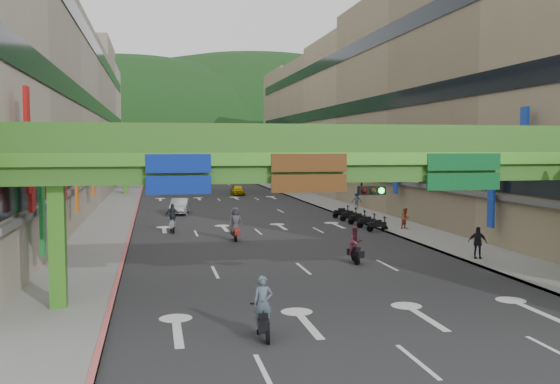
% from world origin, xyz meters
% --- Properties ---
extents(ground, '(320.00, 320.00, 0.00)m').
position_xyz_m(ground, '(0.00, 0.00, 0.00)').
color(ground, black).
rests_on(ground, ground).
extents(road_slab, '(18.00, 140.00, 0.02)m').
position_xyz_m(road_slab, '(0.00, 50.00, 0.01)').
color(road_slab, '#28282B').
rests_on(road_slab, ground).
extents(sidewalk_left, '(4.00, 140.00, 0.15)m').
position_xyz_m(sidewalk_left, '(-11.00, 50.00, 0.07)').
color(sidewalk_left, gray).
rests_on(sidewalk_left, ground).
extents(sidewalk_right, '(4.00, 140.00, 0.15)m').
position_xyz_m(sidewalk_right, '(11.00, 50.00, 0.07)').
color(sidewalk_right, gray).
rests_on(sidewalk_right, ground).
extents(curb_left, '(0.20, 140.00, 0.18)m').
position_xyz_m(curb_left, '(-9.10, 50.00, 0.09)').
color(curb_left, '#CC5959').
rests_on(curb_left, ground).
extents(curb_right, '(0.20, 140.00, 0.18)m').
position_xyz_m(curb_right, '(9.10, 50.00, 0.09)').
color(curb_right, gray).
rests_on(curb_right, ground).
extents(building_row_left, '(12.80, 95.00, 19.00)m').
position_xyz_m(building_row_left, '(-18.93, 50.00, 9.46)').
color(building_row_left, '#9E937F').
rests_on(building_row_left, ground).
extents(building_row_right, '(12.80, 95.00, 19.00)m').
position_xyz_m(building_row_right, '(18.93, 50.00, 9.46)').
color(building_row_right, gray).
rests_on(building_row_right, ground).
extents(overpass_near, '(28.00, 12.27, 7.10)m').
position_xyz_m(overpass_near, '(0.93, 5.38, 5.21)').
color(overpass_near, '#4C9E2D').
rests_on(overpass_near, ground).
extents(overpass_far, '(28.00, 2.20, 7.10)m').
position_xyz_m(overpass_far, '(0.00, 65.00, 5.40)').
color(overpass_far, '#4C9E2D').
rests_on(overpass_far, ground).
extents(hill_left, '(168.00, 140.00, 112.00)m').
position_xyz_m(hill_left, '(-15.00, 160.00, 0.00)').
color(hill_left, '#1C4419').
rests_on(hill_left, ground).
extents(hill_right, '(208.00, 176.00, 128.00)m').
position_xyz_m(hill_right, '(25.00, 180.00, 0.00)').
color(hill_right, '#1C4419').
rests_on(hill_right, ground).
extents(bunting_string, '(26.00, 0.36, 0.47)m').
position_xyz_m(bunting_string, '(0.00, 30.00, 5.96)').
color(bunting_string, black).
rests_on(bunting_string, ground).
extents(scooter_rider_near, '(0.67, 1.60, 2.07)m').
position_xyz_m(scooter_rider_near, '(-4.01, 1.00, 0.97)').
color(scooter_rider_near, black).
rests_on(scooter_rider_near, ground).
extents(scooter_rider_mid, '(0.90, 1.59, 1.99)m').
position_xyz_m(scooter_rider_mid, '(3.09, 12.95, 1.02)').
color(scooter_rider_mid, black).
rests_on(scooter_rider_mid, ground).
extents(scooter_rider_left, '(1.07, 1.60, 2.10)m').
position_xyz_m(scooter_rider_left, '(-6.13, 26.94, 1.06)').
color(scooter_rider_left, gray).
rests_on(scooter_rider_left, ground).
extents(scooter_rider_far, '(0.98, 1.60, 2.23)m').
position_xyz_m(scooter_rider_far, '(-2.18, 22.12, 1.14)').
color(scooter_rider_far, maroon).
rests_on(scooter_rider_far, ground).
extents(parked_scooter_row, '(1.60, 9.35, 1.08)m').
position_xyz_m(parked_scooter_row, '(8.51, 28.67, 0.52)').
color(parked_scooter_row, black).
rests_on(parked_scooter_row, ground).
extents(car_silver, '(2.13, 4.50, 1.42)m').
position_xyz_m(car_silver, '(-5.09, 39.36, 0.71)').
color(car_silver, '#BABAC4').
rests_on(car_silver, ground).
extents(car_yellow, '(1.57, 3.85, 1.31)m').
position_xyz_m(car_yellow, '(3.07, 60.38, 0.65)').
color(car_yellow, gold).
rests_on(car_yellow, ground).
extents(pedestrian_red, '(0.91, 0.82, 1.53)m').
position_xyz_m(pedestrian_red, '(10.80, 24.53, 0.77)').
color(pedestrian_red, '#A64627').
rests_on(pedestrian_red, ground).
extents(pedestrian_dark, '(1.10, 0.75, 1.73)m').
position_xyz_m(pedestrian_dark, '(9.80, 12.28, 0.87)').
color(pedestrian_dark, black).
rests_on(pedestrian_dark, ground).
extents(pedestrian_blue, '(0.84, 0.65, 1.58)m').
position_xyz_m(pedestrian_blue, '(12.20, 40.00, 0.79)').
color(pedestrian_blue, '#364261').
rests_on(pedestrian_blue, ground).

